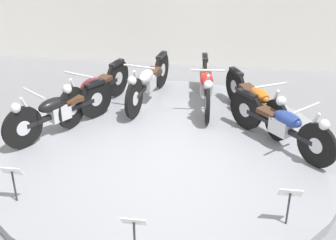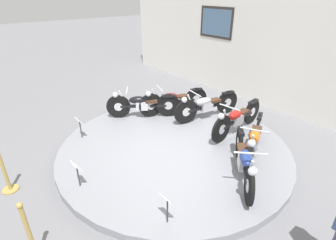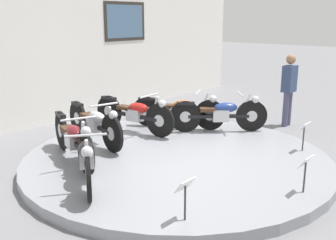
{
  "view_description": "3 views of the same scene",
  "coord_description": "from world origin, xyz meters",
  "px_view_note": "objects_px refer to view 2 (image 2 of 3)",
  "views": [
    {
      "loc": [
        0.84,
        -5.86,
        3.7
      ],
      "look_at": [
        0.06,
        -0.06,
        0.65
      ],
      "focal_mm": 50.0,
      "sensor_mm": 36.0,
      "label": 1
    },
    {
      "loc": [
        3.86,
        -3.29,
        3.33
      ],
      "look_at": [
        -0.21,
        -0.0,
        0.71
      ],
      "focal_mm": 28.0,
      "sensor_mm": 36.0,
      "label": 2
    },
    {
      "loc": [
        -4.8,
        -4.06,
        2.41
      ],
      "look_at": [
        -0.08,
        0.13,
        0.76
      ],
      "focal_mm": 42.0,
      "sensor_mm": 36.0,
      "label": 3
    }
  ],
  "objects_px": {
    "motorcycle_red": "(237,118)",
    "info_placard_front_centre": "(77,169)",
    "info_placard_front_right": "(167,204)",
    "motorcycle_black": "(142,104)",
    "motorcycle_blue": "(244,160)",
    "motorcycle_orange": "(254,139)",
    "stanchion_post_left_of_entry": "(6,175)",
    "motorcycle_maroon": "(173,100)",
    "info_placard_front_left": "(80,124)",
    "motorcycle_silver": "(206,105)"
  },
  "relations": [
    {
      "from": "motorcycle_blue",
      "to": "motorcycle_maroon",
      "type": "bearing_deg",
      "value": 165.16
    },
    {
      "from": "motorcycle_blue",
      "to": "stanchion_post_left_of_entry",
      "type": "distance_m",
      "value": 4.31
    },
    {
      "from": "motorcycle_blue",
      "to": "info_placard_front_right",
      "type": "bearing_deg",
      "value": -91.55
    },
    {
      "from": "info_placard_front_right",
      "to": "motorcycle_black",
      "type": "bearing_deg",
      "value": 151.89
    },
    {
      "from": "motorcycle_orange",
      "to": "motorcycle_blue",
      "type": "height_order",
      "value": "motorcycle_blue"
    },
    {
      "from": "info_placard_front_right",
      "to": "stanchion_post_left_of_entry",
      "type": "height_order",
      "value": "stanchion_post_left_of_entry"
    },
    {
      "from": "motorcycle_silver",
      "to": "motorcycle_blue",
      "type": "distance_m",
      "value": 2.53
    },
    {
      "from": "motorcycle_orange",
      "to": "stanchion_post_left_of_entry",
      "type": "distance_m",
      "value": 4.81
    },
    {
      "from": "motorcycle_orange",
      "to": "info_placard_front_centre",
      "type": "xyz_separation_m",
      "value": [
        -1.33,
        -3.27,
        -0.01
      ]
    },
    {
      "from": "stanchion_post_left_of_entry",
      "to": "info_placard_front_left",
      "type": "bearing_deg",
      "value": 113.42
    },
    {
      "from": "motorcycle_black",
      "to": "motorcycle_silver",
      "type": "relative_size",
      "value": 0.84
    },
    {
      "from": "motorcycle_maroon",
      "to": "info_placard_front_left",
      "type": "height_order",
      "value": "motorcycle_maroon"
    },
    {
      "from": "motorcycle_black",
      "to": "stanchion_post_left_of_entry",
      "type": "relative_size",
      "value": 1.62
    },
    {
      "from": "info_placard_front_right",
      "to": "stanchion_post_left_of_entry",
      "type": "bearing_deg",
      "value": -145.83
    },
    {
      "from": "info_placard_front_left",
      "to": "motorcycle_black",
      "type": "bearing_deg",
      "value": 91.39
    },
    {
      "from": "motorcycle_red",
      "to": "info_placard_front_centre",
      "type": "relative_size",
      "value": 3.92
    },
    {
      "from": "motorcycle_red",
      "to": "stanchion_post_left_of_entry",
      "type": "bearing_deg",
      "value": -106.31
    },
    {
      "from": "motorcycle_black",
      "to": "info_placard_front_right",
      "type": "height_order",
      "value": "motorcycle_black"
    },
    {
      "from": "motorcycle_black",
      "to": "motorcycle_blue",
      "type": "height_order",
      "value": "motorcycle_black"
    },
    {
      "from": "info_placard_front_right",
      "to": "info_placard_front_left",
      "type": "bearing_deg",
      "value": 180.0
    },
    {
      "from": "info_placard_front_right",
      "to": "motorcycle_maroon",
      "type": "bearing_deg",
      "value": 139.11
    },
    {
      "from": "motorcycle_blue",
      "to": "motorcycle_silver",
      "type": "bearing_deg",
      "value": 149.46
    },
    {
      "from": "motorcycle_maroon",
      "to": "motorcycle_blue",
      "type": "height_order",
      "value": "motorcycle_maroon"
    },
    {
      "from": "motorcycle_blue",
      "to": "motorcycle_orange",
      "type": "bearing_deg",
      "value": 113.03
    },
    {
      "from": "motorcycle_maroon",
      "to": "motorcycle_orange",
      "type": "relative_size",
      "value": 1.08
    },
    {
      "from": "motorcycle_maroon",
      "to": "info_placard_front_right",
      "type": "distance_m",
      "value": 3.91
    },
    {
      "from": "motorcycle_red",
      "to": "motorcycle_orange",
      "type": "relative_size",
      "value": 1.12
    },
    {
      "from": "motorcycle_blue",
      "to": "stanchion_post_left_of_entry",
      "type": "relative_size",
      "value": 1.43
    },
    {
      "from": "motorcycle_orange",
      "to": "motorcycle_blue",
      "type": "xyz_separation_m",
      "value": [
        0.34,
        -0.8,
        0.0
      ]
    },
    {
      "from": "motorcycle_blue",
      "to": "stanchion_post_left_of_entry",
      "type": "height_order",
      "value": "stanchion_post_left_of_entry"
    },
    {
      "from": "motorcycle_red",
      "to": "info_placard_front_centre",
      "type": "bearing_deg",
      "value": -97.64
    },
    {
      "from": "motorcycle_orange",
      "to": "stanchion_post_left_of_entry",
      "type": "bearing_deg",
      "value": -117.52
    },
    {
      "from": "motorcycle_maroon",
      "to": "motorcycle_silver",
      "type": "height_order",
      "value": "motorcycle_maroon"
    },
    {
      "from": "motorcycle_silver",
      "to": "info_placard_front_right",
      "type": "xyz_separation_m",
      "value": [
        2.13,
        -3.05,
        -0.03
      ]
    },
    {
      "from": "motorcycle_blue",
      "to": "info_placard_front_left",
      "type": "xyz_separation_m",
      "value": [
        -3.3,
        -1.76,
        -0.02
      ]
    },
    {
      "from": "motorcycle_red",
      "to": "motorcycle_orange",
      "type": "distance_m",
      "value": 0.96
    },
    {
      "from": "motorcycle_maroon",
      "to": "info_placard_front_left",
      "type": "relative_size",
      "value": 3.77
    },
    {
      "from": "motorcycle_black",
      "to": "motorcycle_orange",
      "type": "bearing_deg",
      "value": 14.9
    },
    {
      "from": "motorcycle_maroon",
      "to": "info_placard_front_centre",
      "type": "xyz_separation_m",
      "value": [
        1.33,
        -3.27,
        -0.03
      ]
    },
    {
      "from": "motorcycle_silver",
      "to": "motorcycle_red",
      "type": "relative_size",
      "value": 0.99
    },
    {
      "from": "motorcycle_silver",
      "to": "info_placard_front_right",
      "type": "relative_size",
      "value": 3.89
    },
    {
      "from": "motorcycle_silver",
      "to": "motorcycle_blue",
      "type": "height_order",
      "value": "motorcycle_silver"
    },
    {
      "from": "motorcycle_orange",
      "to": "info_placard_front_centre",
      "type": "relative_size",
      "value": 3.49
    },
    {
      "from": "motorcycle_black",
      "to": "info_placard_front_centre",
      "type": "xyz_separation_m",
      "value": [
        1.67,
        -2.47,
        -0.02
      ]
    },
    {
      "from": "motorcycle_silver",
      "to": "info_placard_front_centre",
      "type": "height_order",
      "value": "motorcycle_silver"
    },
    {
      "from": "info_placard_front_centre",
      "to": "stanchion_post_left_of_entry",
      "type": "relative_size",
      "value": 0.5
    },
    {
      "from": "info_placard_front_left",
      "to": "info_placard_front_centre",
      "type": "bearing_deg",
      "value": -23.64
    },
    {
      "from": "motorcycle_blue",
      "to": "info_placard_front_left",
      "type": "height_order",
      "value": "motorcycle_blue"
    },
    {
      "from": "motorcycle_maroon",
      "to": "motorcycle_orange",
      "type": "bearing_deg",
      "value": 0.0
    },
    {
      "from": "motorcycle_maroon",
      "to": "info_placard_front_centre",
      "type": "relative_size",
      "value": 3.77
    }
  ]
}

